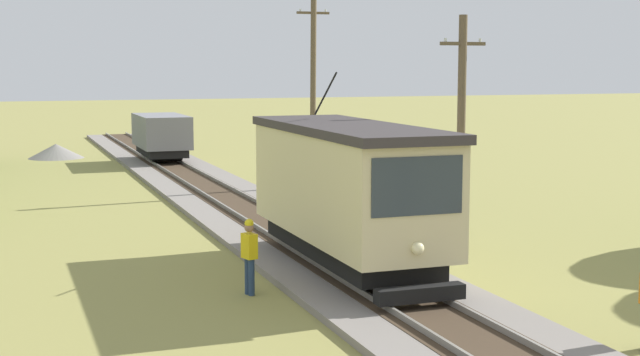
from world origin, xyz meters
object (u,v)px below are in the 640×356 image
Objects in this scene: utility_pole_near_tram at (461,130)px; second_worker at (249,253)px; red_tram at (348,189)px; freight_car at (161,135)px; utility_pole_mid at (313,89)px; gravel_pile at (56,151)px.

second_worker is (-7.06, -2.96, -2.45)m from utility_pole_near_tram.
red_tram is 27.10m from freight_car.
red_tram reaches higher than second_worker.
utility_pole_near_tram is (4.17, -25.31, 1.88)m from freight_car.
utility_pole_mid is 2.70× the size of gravel_pile.
utility_pole_near_tram is 2.15× the size of gravel_pile.
utility_pole_mid is at bearing -62.28° from gravel_pile.
utility_pole_mid is 17.49m from second_worker.
gravel_pile is at bearing 117.72° from utility_pole_mid.
freight_car reaches higher than second_worker.
utility_pole_mid reaches higher than gravel_pile.
freight_car is at bearing 99.36° from utility_pole_near_tram.
utility_pole_near_tram reaches higher than freight_car.
second_worker is at bearing -86.14° from gravel_pile.
freight_car is at bearing -44.80° from gravel_pile.
utility_pole_mid reaches higher than red_tram.
utility_pole_mid reaches higher than freight_car.
gravel_pile is 1.74× the size of second_worker.
gravel_pile is at bearing 99.08° from red_tram.
red_tram is 2.74× the size of gravel_pile.
freight_car is 28.42m from second_worker.
red_tram is 4.79× the size of second_worker.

